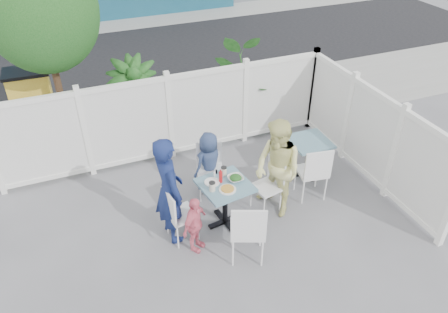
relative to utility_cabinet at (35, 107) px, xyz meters
name	(u,v)px	position (x,y,z in m)	size (l,w,h in m)	color
ground	(214,244)	(2.11, -4.00, -0.68)	(80.00, 80.00, 0.00)	slate
near_sidewalk	(149,122)	(2.11, -0.20, -0.68)	(24.00, 2.60, 0.01)	gray
street	(116,59)	(2.11, 3.50, -0.68)	(24.00, 5.00, 0.01)	black
far_sidewalk	(99,26)	(2.11, 6.60, -0.68)	(24.00, 1.60, 0.01)	gray
fence_back	(170,119)	(2.21, -1.60, 0.10)	(5.86, 0.08, 1.60)	white
fence_right	(369,136)	(5.11, -3.40, 0.10)	(0.08, 3.66, 1.60)	white
tree	(41,12)	(0.51, -0.70, 1.91)	(1.80, 1.62, 3.59)	#382316
utility_cabinet	(35,107)	(0.00, 0.00, 0.00)	(0.73, 0.52, 1.36)	gold
potted_shrub_a	(134,103)	(1.72, -0.90, 0.17)	(0.95, 0.95, 1.69)	#154816
potted_shrub_b	(249,87)	(4.01, -1.00, 0.12)	(1.45, 1.26, 1.61)	#154816
main_table	(225,193)	(2.43, -3.63, -0.11)	(0.78, 0.78, 0.73)	#40737E
spare_table	(309,148)	(4.22, -3.01, -0.15)	(0.66, 0.66, 0.68)	#40737E
chair_left	(177,212)	(1.68, -3.69, -0.16)	(0.45, 0.46, 0.89)	white
chair_right	(270,181)	(3.21, -3.56, -0.18)	(0.45, 0.46, 0.87)	white
chair_back	(210,165)	(2.49, -2.84, -0.15)	(0.50, 0.49, 0.90)	white
chair_near	(248,229)	(2.43, -4.44, -0.10)	(0.59, 0.58, 1.01)	white
chair_spare	(314,170)	(3.95, -3.62, -0.11)	(0.51, 0.49, 0.98)	white
man	(169,190)	(1.62, -3.57, 0.15)	(0.60, 0.40, 1.66)	navy
woman	(277,169)	(3.27, -3.65, 0.11)	(0.77, 0.60, 1.58)	yellow
boy	(209,163)	(2.49, -2.80, -0.14)	(0.53, 0.35, 1.09)	navy
toddler	(195,225)	(1.85, -3.97, -0.23)	(0.52, 0.22, 0.90)	pink
plate_main	(228,190)	(2.42, -3.76, 0.06)	(0.25, 0.25, 0.02)	white
plate_side	(212,182)	(2.27, -3.52, 0.06)	(0.23, 0.23, 0.02)	white
salad_bowl	(236,178)	(2.61, -3.59, 0.08)	(0.23, 0.23, 0.06)	white
coffee_cup_a	(212,187)	(2.21, -3.69, 0.12)	(0.09, 0.09, 0.13)	beige
coffee_cup_b	(224,171)	(2.50, -3.41, 0.11)	(0.08, 0.08, 0.13)	beige
ketchup_bottle	(221,177)	(2.40, -3.55, 0.14)	(0.05, 0.05, 0.17)	red
salt_shaker	(214,174)	(2.36, -3.39, 0.09)	(0.03, 0.03, 0.08)	white
pepper_shaker	(216,172)	(2.41, -3.34, 0.08)	(0.03, 0.03, 0.06)	black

